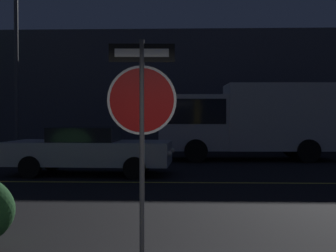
{
  "coord_description": "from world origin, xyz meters",
  "views": [
    {
      "loc": [
        -0.02,
        -3.57,
        1.68
      ],
      "look_at": [
        -0.29,
        3.67,
        1.52
      ],
      "focal_mm": 50.0,
      "sensor_mm": 36.0,
      "label": 1
    }
  ],
  "objects_px": {
    "street_lamp": "(16,24)",
    "passing_car_2": "(89,150)",
    "delivery_truck": "(245,119)",
    "stop_sign": "(142,105)"
  },
  "relations": [
    {
      "from": "street_lamp",
      "to": "passing_car_2",
      "type": "bearing_deg",
      "value": -51.43
    },
    {
      "from": "delivery_truck",
      "to": "street_lamp",
      "type": "relative_size",
      "value": 0.87
    },
    {
      "from": "passing_car_2",
      "to": "stop_sign",
      "type": "bearing_deg",
      "value": 18.53
    },
    {
      "from": "passing_car_2",
      "to": "street_lamp",
      "type": "distance_m",
      "value": 7.74
    },
    {
      "from": "passing_car_2",
      "to": "delivery_truck",
      "type": "relative_size",
      "value": 0.7
    },
    {
      "from": "passing_car_2",
      "to": "delivery_truck",
      "type": "bearing_deg",
      "value": 134.98
    },
    {
      "from": "stop_sign",
      "to": "street_lamp",
      "type": "bearing_deg",
      "value": 113.1
    },
    {
      "from": "passing_car_2",
      "to": "delivery_truck",
      "type": "height_order",
      "value": "delivery_truck"
    },
    {
      "from": "stop_sign",
      "to": "street_lamp",
      "type": "distance_m",
      "value": 14.37
    },
    {
      "from": "passing_car_2",
      "to": "street_lamp",
      "type": "xyz_separation_m",
      "value": [
        -3.88,
        4.87,
        4.59
      ]
    }
  ]
}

